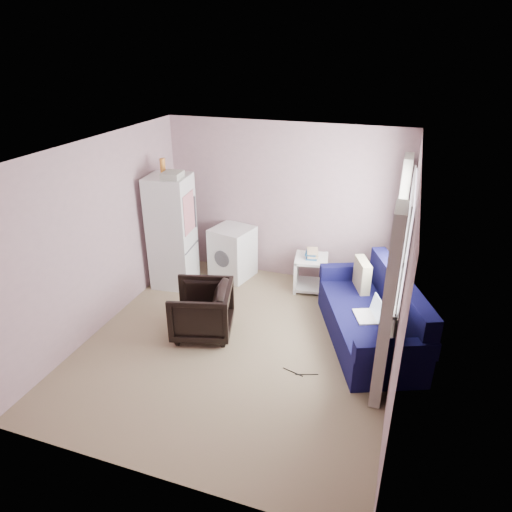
{
  "coord_description": "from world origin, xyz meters",
  "views": [
    {
      "loc": [
        1.78,
        -4.52,
        3.54
      ],
      "look_at": [
        0.05,
        0.6,
        1.0
      ],
      "focal_mm": 32.0,
      "sensor_mm": 36.0,
      "label": 1
    }
  ],
  "objects_px": {
    "side_table": "(311,271)",
    "sofa": "(374,319)",
    "armchair": "(202,308)",
    "washing_machine": "(233,251)",
    "fridge": "(172,231)"
  },
  "relations": [
    {
      "from": "fridge",
      "to": "sofa",
      "type": "distance_m",
      "value": 3.27
    },
    {
      "from": "armchair",
      "to": "washing_machine",
      "type": "bearing_deg",
      "value": 172.24
    },
    {
      "from": "washing_machine",
      "to": "armchair",
      "type": "bearing_deg",
      "value": -68.99
    },
    {
      "from": "armchair",
      "to": "sofa",
      "type": "distance_m",
      "value": 2.23
    },
    {
      "from": "washing_machine",
      "to": "sofa",
      "type": "bearing_deg",
      "value": -11.94
    },
    {
      "from": "fridge",
      "to": "washing_machine",
      "type": "distance_m",
      "value": 1.05
    },
    {
      "from": "armchair",
      "to": "fridge",
      "type": "distance_m",
      "value": 1.6
    },
    {
      "from": "side_table",
      "to": "washing_machine",
      "type": "bearing_deg",
      "value": 178.59
    },
    {
      "from": "fridge",
      "to": "sofa",
      "type": "xyz_separation_m",
      "value": [
        3.16,
        -0.6,
        -0.57
      ]
    },
    {
      "from": "side_table",
      "to": "sofa",
      "type": "distance_m",
      "value": 1.53
    },
    {
      "from": "fridge",
      "to": "sofa",
      "type": "relative_size",
      "value": 0.91
    },
    {
      "from": "fridge",
      "to": "washing_machine",
      "type": "height_order",
      "value": "fridge"
    },
    {
      "from": "side_table",
      "to": "sofa",
      "type": "bearing_deg",
      "value": -46.07
    },
    {
      "from": "fridge",
      "to": "side_table",
      "type": "xyz_separation_m",
      "value": [
        2.1,
        0.5,
        -0.58
      ]
    },
    {
      "from": "sofa",
      "to": "washing_machine",
      "type": "bearing_deg",
      "value": 132.25
    }
  ]
}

